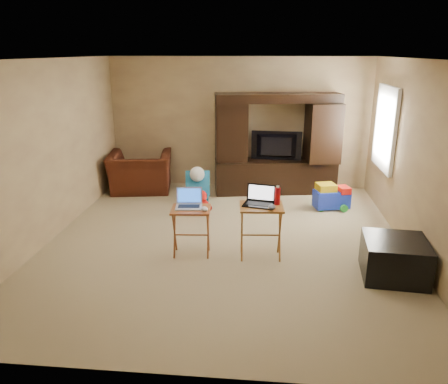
# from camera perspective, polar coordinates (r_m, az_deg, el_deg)

# --- Properties ---
(floor) EXTENTS (5.50, 5.50, 0.00)m
(floor) POSITION_cam_1_polar(r_m,az_deg,el_deg) (6.29, 0.18, -6.38)
(floor) COLOR tan
(floor) RESTS_ON ground
(ceiling) EXTENTS (5.50, 5.50, 0.00)m
(ceiling) POSITION_cam_1_polar(r_m,az_deg,el_deg) (5.73, 0.20, 17.02)
(ceiling) COLOR silver
(ceiling) RESTS_ON ground
(wall_back) EXTENTS (5.00, 0.00, 5.00)m
(wall_back) POSITION_cam_1_polar(r_m,az_deg,el_deg) (8.58, 1.92, 8.95)
(wall_back) COLOR tan
(wall_back) RESTS_ON ground
(wall_front) EXTENTS (5.00, 0.00, 5.00)m
(wall_front) POSITION_cam_1_polar(r_m,az_deg,el_deg) (3.29, -4.29, -6.20)
(wall_front) COLOR tan
(wall_front) RESTS_ON ground
(wall_left) EXTENTS (0.00, 5.50, 5.50)m
(wall_left) POSITION_cam_1_polar(r_m,az_deg,el_deg) (6.60, -22.05, 4.90)
(wall_left) COLOR tan
(wall_left) RESTS_ON ground
(wall_right) EXTENTS (0.00, 5.50, 5.50)m
(wall_right) POSITION_cam_1_polar(r_m,az_deg,el_deg) (6.19, 23.97, 3.85)
(wall_right) COLOR tan
(wall_right) RESTS_ON ground
(window_pane) EXTENTS (0.00, 1.20, 1.20)m
(window_pane) POSITION_cam_1_polar(r_m,az_deg,el_deg) (7.61, 20.47, 7.82)
(window_pane) COLOR white
(window_pane) RESTS_ON ground
(window_frame) EXTENTS (0.06, 1.14, 1.34)m
(window_frame) POSITION_cam_1_polar(r_m,az_deg,el_deg) (7.60, 20.32, 7.83)
(window_frame) COLOR white
(window_frame) RESTS_ON ground
(entertainment_center) EXTENTS (2.34, 0.93, 1.86)m
(entertainment_center) POSITION_cam_1_polar(r_m,az_deg,el_deg) (8.28, 6.83, 6.25)
(entertainment_center) COLOR black
(entertainment_center) RESTS_ON floor
(television) EXTENTS (0.95, 0.19, 0.54)m
(television) POSITION_cam_1_polar(r_m,az_deg,el_deg) (8.24, 6.82, 5.93)
(television) COLOR black
(television) RESTS_ON entertainment_center
(recliner) EXTENTS (1.30, 1.17, 0.75)m
(recliner) POSITION_cam_1_polar(r_m,az_deg,el_deg) (8.53, -10.85, 2.55)
(recliner) COLOR #4B1910
(recliner) RESTS_ON floor
(child_rocker) EXTENTS (0.49, 0.54, 0.57)m
(child_rocker) POSITION_cam_1_polar(r_m,az_deg,el_deg) (7.69, -3.65, 0.46)
(child_rocker) COLOR #1B6995
(child_rocker) RESTS_ON floor
(plush_toy) EXTENTS (0.38, 0.32, 0.42)m
(plush_toy) POSITION_cam_1_polar(r_m,az_deg,el_deg) (7.22, -3.02, -1.34)
(plush_toy) COLOR red
(plush_toy) RESTS_ON floor
(push_toy) EXTENTS (0.69, 0.57, 0.45)m
(push_toy) POSITION_cam_1_polar(r_m,az_deg,el_deg) (7.70, 13.88, -0.50)
(push_toy) COLOR blue
(push_toy) RESTS_ON floor
(ottoman) EXTENTS (0.79, 0.79, 0.47)m
(ottoman) POSITION_cam_1_polar(r_m,az_deg,el_deg) (5.65, 21.37, -8.09)
(ottoman) COLOR black
(ottoman) RESTS_ON floor
(tray_table_left) EXTENTS (0.53, 0.44, 0.65)m
(tray_table_left) POSITION_cam_1_polar(r_m,az_deg,el_deg) (5.78, -4.29, -5.20)
(tray_table_left) COLOR #AD5429
(tray_table_left) RESTS_ON floor
(tray_table_right) EXTENTS (0.58, 0.48, 0.72)m
(tray_table_right) POSITION_cam_1_polar(r_m,az_deg,el_deg) (5.70, 4.82, -5.20)
(tray_table_right) COLOR #A66C28
(tray_table_right) RESTS_ON floor
(laptop_left) EXTENTS (0.37, 0.32, 0.24)m
(laptop_left) POSITION_cam_1_polar(r_m,az_deg,el_deg) (5.65, -4.64, -0.91)
(laptop_left) COLOR #B2B2B7
(laptop_left) RESTS_ON tray_table_left
(laptop_right) EXTENTS (0.43, 0.37, 0.24)m
(laptop_right) POSITION_cam_1_polar(r_m,az_deg,el_deg) (5.55, 4.54, -0.56)
(laptop_right) COLOR black
(laptop_right) RESTS_ON tray_table_right
(mouse_left) EXTENTS (0.13, 0.15, 0.05)m
(mouse_left) POSITION_cam_1_polar(r_m,az_deg,el_deg) (5.56, -2.56, -2.22)
(mouse_left) COLOR silver
(mouse_left) RESTS_ON tray_table_left
(mouse_right) EXTENTS (0.12, 0.16, 0.06)m
(mouse_right) POSITION_cam_1_polar(r_m,az_deg,el_deg) (5.45, 6.28, -1.98)
(mouse_right) COLOR #3A3A3E
(mouse_right) RESTS_ON tray_table_right
(water_bottle) EXTENTS (0.07, 0.07, 0.22)m
(water_bottle) POSITION_cam_1_polar(r_m,az_deg,el_deg) (5.61, 7.00, -0.54)
(water_bottle) COLOR red
(water_bottle) RESTS_ON tray_table_right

